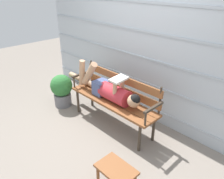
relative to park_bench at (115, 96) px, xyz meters
name	(u,v)px	position (x,y,z in m)	size (l,w,h in m)	color
ground_plane	(104,129)	(0.00, -0.24, -0.52)	(12.00, 12.00, 0.00)	gray
house_siding	(141,44)	(0.00, 0.58, 0.74)	(4.86, 0.08, 2.51)	#B2BCC6
park_bench	(115,96)	(0.00, 0.00, 0.00)	(1.61, 0.43, 0.89)	brown
reclining_person	(108,89)	(-0.10, -0.07, 0.12)	(1.75, 0.26, 0.55)	#B72D38
footstool	(116,172)	(0.94, -0.91, -0.25)	(0.44, 0.29, 0.33)	brown
potted_plant	(62,89)	(-1.12, -0.29, -0.18)	(0.41, 0.41, 0.62)	slate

